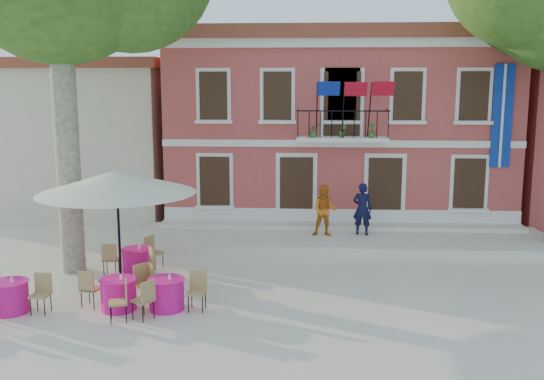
{
  "coord_description": "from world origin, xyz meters",
  "views": [
    {
      "loc": [
        0.76,
        -15.83,
        5.36
      ],
      "look_at": [
        -0.35,
        3.5,
        2.01
      ],
      "focal_mm": 40.0,
      "sensor_mm": 36.0,
      "label": 1
    }
  ],
  "objects_px": {
    "cafe_table_1": "(118,293)",
    "patio_umbrella": "(117,182)",
    "pedestrian_navy": "(362,209)",
    "cafe_table_4": "(166,292)",
    "pedestrian_orange": "(325,211)",
    "cafe_table_3": "(137,260)",
    "cafe_table_0": "(10,295)"
  },
  "relations": [
    {
      "from": "pedestrian_orange",
      "to": "cafe_table_1",
      "type": "bearing_deg",
      "value": -126.22
    },
    {
      "from": "cafe_table_3",
      "to": "pedestrian_orange",
      "type": "bearing_deg",
      "value": 33.9
    },
    {
      "from": "cafe_table_1",
      "to": "cafe_table_0",
      "type": "bearing_deg",
      "value": -172.55
    },
    {
      "from": "pedestrian_navy",
      "to": "cafe_table_3",
      "type": "relative_size",
      "value": 0.96
    },
    {
      "from": "cafe_table_0",
      "to": "pedestrian_navy",
      "type": "bearing_deg",
      "value": 38.1
    },
    {
      "from": "pedestrian_orange",
      "to": "cafe_table_0",
      "type": "bearing_deg",
      "value": -136.16
    },
    {
      "from": "patio_umbrella",
      "to": "cafe_table_0",
      "type": "relative_size",
      "value": 2.25
    },
    {
      "from": "cafe_table_3",
      "to": "cafe_table_4",
      "type": "bearing_deg",
      "value": -61.23
    },
    {
      "from": "cafe_table_0",
      "to": "cafe_table_4",
      "type": "relative_size",
      "value": 1.0
    },
    {
      "from": "patio_umbrella",
      "to": "cafe_table_0",
      "type": "distance_m",
      "value": 3.84
    },
    {
      "from": "cafe_table_0",
      "to": "cafe_table_3",
      "type": "xyz_separation_m",
      "value": [
        2.21,
        3.08,
        0.0
      ]
    },
    {
      "from": "pedestrian_orange",
      "to": "cafe_table_0",
      "type": "distance_m",
      "value": 10.24
    },
    {
      "from": "pedestrian_orange",
      "to": "cafe_table_3",
      "type": "distance_m",
      "value": 6.61
    },
    {
      "from": "cafe_table_1",
      "to": "patio_umbrella",
      "type": "bearing_deg",
      "value": 105.65
    },
    {
      "from": "patio_umbrella",
      "to": "pedestrian_orange",
      "type": "bearing_deg",
      "value": 38.29
    },
    {
      "from": "pedestrian_navy",
      "to": "pedestrian_orange",
      "type": "distance_m",
      "value": 1.31
    },
    {
      "from": "cafe_table_3",
      "to": "cafe_table_4",
      "type": "xyz_separation_m",
      "value": [
        1.47,
        -2.67,
        0.0
      ]
    },
    {
      "from": "cafe_table_1",
      "to": "pedestrian_navy",
      "type": "bearing_deg",
      "value": 46.14
    },
    {
      "from": "pedestrian_navy",
      "to": "cafe_table_3",
      "type": "height_order",
      "value": "pedestrian_navy"
    },
    {
      "from": "pedestrian_navy",
      "to": "cafe_table_4",
      "type": "xyz_separation_m",
      "value": [
        -5.27,
        -6.61,
        -0.77
      ]
    },
    {
      "from": "cafe_table_0",
      "to": "cafe_table_3",
      "type": "height_order",
      "value": "same"
    },
    {
      "from": "pedestrian_orange",
      "to": "cafe_table_1",
      "type": "xyz_separation_m",
      "value": [
        -5.14,
        -6.42,
        -0.75
      ]
    },
    {
      "from": "patio_umbrella",
      "to": "pedestrian_navy",
      "type": "bearing_deg",
      "value": 34.32
    },
    {
      "from": "cafe_table_3",
      "to": "cafe_table_4",
      "type": "relative_size",
      "value": 1.0
    },
    {
      "from": "cafe_table_4",
      "to": "cafe_table_3",
      "type": "bearing_deg",
      "value": 118.77
    },
    {
      "from": "cafe_table_1",
      "to": "cafe_table_4",
      "type": "relative_size",
      "value": 0.98
    },
    {
      "from": "pedestrian_orange",
      "to": "cafe_table_0",
      "type": "height_order",
      "value": "pedestrian_orange"
    },
    {
      "from": "cafe_table_3",
      "to": "pedestrian_navy",
      "type": "bearing_deg",
      "value": 30.28
    },
    {
      "from": "pedestrian_orange",
      "to": "cafe_table_1",
      "type": "distance_m",
      "value": 8.26
    },
    {
      "from": "cafe_table_0",
      "to": "cafe_table_3",
      "type": "relative_size",
      "value": 1.0
    },
    {
      "from": "cafe_table_1",
      "to": "pedestrian_orange",
      "type": "bearing_deg",
      "value": 51.31
    },
    {
      "from": "cafe_table_3",
      "to": "patio_umbrella",
      "type": "bearing_deg",
      "value": -105.61
    }
  ]
}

